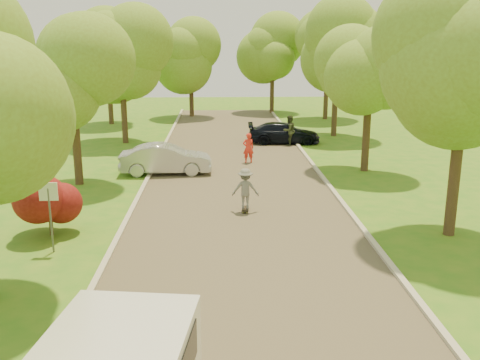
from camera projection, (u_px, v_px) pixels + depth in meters
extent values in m
plane|color=#33731B|center=(253.00, 313.00, 12.55)|extent=(100.00, 100.00, 0.00)
cube|color=#4C4438|center=(239.00, 209.00, 20.28)|extent=(8.00, 60.00, 0.01)
cube|color=#B2AD9E|center=(132.00, 209.00, 20.11)|extent=(0.18, 60.00, 0.12)
cube|color=#B2AD9E|center=(345.00, 206.00, 20.43)|extent=(0.18, 60.00, 0.12)
cylinder|color=#59595E|center=(51.00, 221.00, 15.93)|extent=(0.06, 0.06, 2.00)
cube|color=white|center=(48.00, 192.00, 15.71)|extent=(0.55, 0.04, 0.55)
cylinder|color=#382619|center=(51.00, 225.00, 17.53)|extent=(0.12, 0.12, 0.70)
sphere|color=#590F0F|center=(49.00, 203.00, 17.34)|extent=(1.70, 1.70, 1.70)
cylinder|color=#382619|center=(77.00, 149.00, 23.47)|extent=(0.36, 0.36, 3.15)
sphere|color=olive|center=(72.00, 84.00, 22.76)|extent=(4.20, 4.20, 4.20)
sphere|color=olive|center=(86.00, 69.00, 22.63)|extent=(3.15, 3.15, 3.15)
cylinder|color=#382619|center=(124.00, 112.00, 33.07)|extent=(0.36, 0.36, 3.83)
sphere|color=olive|center=(121.00, 57.00, 32.23)|extent=(4.80, 4.80, 4.80)
sphere|color=olive|center=(132.00, 45.00, 32.08)|extent=(3.60, 3.60, 3.60)
cylinder|color=#382619|center=(454.00, 178.00, 17.17)|extent=(0.36, 0.36, 3.83)
sphere|color=olive|center=(466.00, 70.00, 16.31)|extent=(5.00, 5.00, 5.00)
cylinder|color=#382619|center=(366.00, 137.00, 25.91)|extent=(0.36, 0.36, 3.38)
sphere|color=olive|center=(370.00, 74.00, 25.16)|extent=(4.40, 4.40, 4.40)
sphere|color=olive|center=(385.00, 59.00, 25.02)|extent=(3.30, 3.30, 3.30)
cylinder|color=#382619|center=(335.00, 106.00, 35.52)|extent=(0.36, 0.36, 4.05)
sphere|color=olive|center=(337.00, 50.00, 34.62)|extent=(5.20, 5.20, 5.20)
sphere|color=olive|center=(350.00, 38.00, 34.45)|extent=(3.90, 3.90, 3.90)
cylinder|color=#382619|center=(110.00, 100.00, 40.74)|extent=(0.36, 0.36, 3.60)
sphere|color=olive|center=(107.00, 56.00, 39.91)|extent=(5.00, 5.00, 5.00)
sphere|color=olive|center=(117.00, 46.00, 39.75)|extent=(3.75, 3.75, 3.75)
cylinder|color=#382619|center=(326.00, 95.00, 43.32)|extent=(0.36, 0.36, 3.83)
sphere|color=olive|center=(328.00, 52.00, 42.46)|extent=(5.00, 5.00, 5.00)
sphere|color=olive|center=(338.00, 43.00, 42.30)|extent=(3.75, 3.75, 3.75)
cylinder|color=#382619|center=(191.00, 96.00, 44.88)|extent=(0.36, 0.36, 3.38)
sphere|color=olive|center=(191.00, 58.00, 44.09)|extent=(4.80, 4.80, 4.80)
sphere|color=olive|center=(199.00, 49.00, 43.93)|extent=(3.60, 3.60, 3.60)
cylinder|color=#382619|center=(272.00, 92.00, 47.06)|extent=(0.36, 0.36, 3.60)
sphere|color=olive|center=(273.00, 54.00, 46.23)|extent=(5.00, 5.00, 5.00)
sphere|color=olive|center=(281.00, 45.00, 46.07)|extent=(3.75, 3.75, 3.75)
imported|color=#AEAFB3|center=(166.00, 159.00, 25.56)|extent=(4.40, 1.65, 1.43)
imported|color=black|center=(284.00, 133.00, 33.24)|extent=(4.53, 1.99, 1.29)
cube|color=black|center=(245.00, 209.00, 20.02)|extent=(0.29, 0.81, 0.02)
cylinder|color=#BFCC4C|center=(248.00, 208.00, 20.31)|extent=(0.03, 0.06, 0.06)
cylinder|color=#BFCC4C|center=(244.00, 208.00, 20.31)|extent=(0.03, 0.06, 0.06)
cylinder|color=#BFCC4C|center=(247.00, 213.00, 19.76)|extent=(0.03, 0.06, 0.06)
cylinder|color=#BFCC4C|center=(243.00, 213.00, 19.77)|extent=(0.03, 0.06, 0.06)
imported|color=slate|center=(245.00, 189.00, 19.83)|extent=(1.05, 0.67, 1.55)
imported|color=red|center=(248.00, 148.00, 27.83)|extent=(0.62, 0.45, 1.58)
imported|color=#303922|center=(289.00, 130.00, 32.54)|extent=(1.12, 1.09, 1.82)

